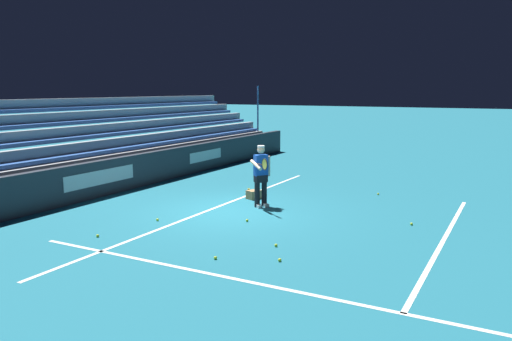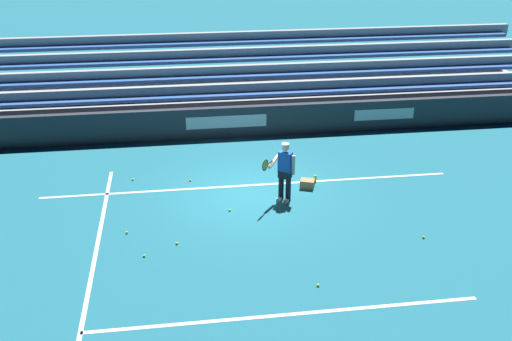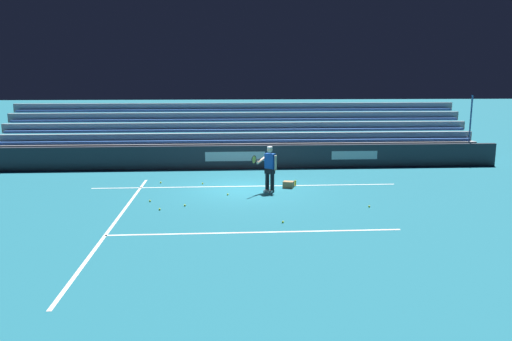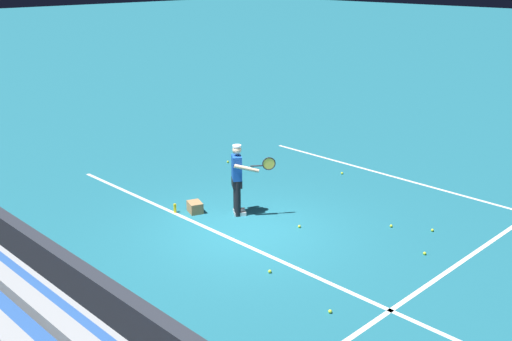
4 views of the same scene
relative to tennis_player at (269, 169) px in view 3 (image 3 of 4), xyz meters
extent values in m
plane|color=#1E6B7F|center=(0.84, -0.56, -0.89)|extent=(160.00, 160.00, 0.00)
cube|color=white|center=(0.84, -1.06, -0.89)|extent=(12.00, 0.10, 0.01)
cube|color=white|center=(4.95, 3.44, -0.89)|extent=(0.10, 12.00, 0.01)
cube|color=white|center=(0.84, 4.94, -0.89)|extent=(8.22, 0.10, 0.01)
cube|color=#2D333D|center=(0.84, -4.99, -0.34)|extent=(24.65, 0.24, 1.10)
cube|color=silver|center=(1.15, -4.86, -0.29)|extent=(2.80, 0.01, 0.44)
cube|color=silver|center=(-4.53, -4.86, -0.29)|extent=(2.20, 0.01, 0.40)
cube|color=#9EA3A8|center=(0.84, -7.19, -0.34)|extent=(23.42, 3.20, 1.10)
cube|color=#2D5BAD|center=(0.84, -5.99, 0.29)|extent=(22.95, 0.40, 0.12)
cube|color=#9EA3A8|center=(0.84, -6.27, 0.43)|extent=(23.42, 0.24, 0.45)
cube|color=#2D5BAD|center=(0.84, -6.79, 0.74)|extent=(22.95, 0.40, 0.12)
cube|color=#9EA3A8|center=(0.84, -7.07, 0.88)|extent=(23.42, 0.24, 0.45)
cube|color=#2D5BAD|center=(0.84, -7.59, 1.19)|extent=(22.95, 0.40, 0.12)
cube|color=#9EA3A8|center=(0.84, -7.87, 1.33)|extent=(23.42, 0.24, 0.45)
cube|color=#2D5BAD|center=(0.84, -8.39, 1.64)|extent=(22.95, 0.40, 0.12)
cube|color=#9EA3A8|center=(0.84, -8.67, 1.78)|extent=(23.42, 0.24, 0.45)
cylinder|color=#4C70B2|center=(-10.52, -5.69, 0.81)|extent=(0.08, 0.08, 3.40)
cylinder|color=black|center=(-0.11, 0.05, -0.45)|extent=(0.15, 0.15, 0.88)
cylinder|color=black|center=(0.07, -0.08, -0.45)|extent=(0.15, 0.15, 0.88)
cube|color=white|center=(-0.08, 0.09, -0.85)|extent=(0.25, 0.29, 0.09)
cube|color=white|center=(0.10, -0.03, -0.85)|extent=(0.25, 0.29, 0.09)
cube|color=black|center=(-0.02, -0.02, -0.09)|extent=(0.40, 0.38, 0.20)
cube|color=#194CB2|center=(-0.02, -0.02, 0.28)|extent=(0.41, 0.38, 0.58)
sphere|color=beige|center=(-0.02, -0.01, 0.71)|extent=(0.21, 0.21, 0.21)
cylinder|color=white|center=(-0.02, -0.01, 0.80)|extent=(0.20, 0.20, 0.05)
cylinder|color=beige|center=(-0.22, 0.13, 0.24)|extent=(0.09, 0.09, 0.56)
cylinder|color=beige|center=(0.29, 0.00, 0.33)|extent=(0.42, 0.53, 0.24)
cylinder|color=black|center=(0.44, 0.19, 0.38)|extent=(0.20, 0.26, 0.03)
torus|color=black|center=(0.60, 0.42, 0.42)|extent=(0.20, 0.27, 0.31)
cylinder|color=#D6D14C|center=(0.60, 0.42, 0.42)|extent=(0.16, 0.22, 0.27)
cube|color=#A87F51|center=(-0.81, -0.66, -0.76)|extent=(0.48, 0.42, 0.26)
sphere|color=#CCE533|center=(2.56, -1.57, -0.86)|extent=(0.07, 0.07, 0.07)
sphere|color=#CCE533|center=(3.01, 1.93, -0.86)|extent=(0.07, 0.07, 0.07)
sphere|color=#CCE533|center=(-0.03, 4.08, -0.86)|extent=(0.07, 0.07, 0.07)
sphere|color=#CCE533|center=(4.26, -1.86, -0.86)|extent=(0.07, 0.07, 0.07)
sphere|color=#CCE533|center=(4.26, 1.24, -0.86)|extent=(0.07, 0.07, 0.07)
sphere|color=#CCE533|center=(-3.10, 2.48, -0.86)|extent=(0.07, 0.07, 0.07)
sphere|color=#CCE533|center=(3.79, 2.39, -0.86)|extent=(0.07, 0.07, 0.07)
sphere|color=#CCE533|center=(1.56, 0.43, -0.86)|extent=(0.07, 0.07, 0.07)
cylinder|color=yellow|center=(-1.14, -1.02, -0.78)|extent=(0.07, 0.07, 0.22)
camera|label=1|loc=(12.00, 6.28, 2.35)|focal=35.00mm
camera|label=2|loc=(2.79, 14.60, 6.98)|focal=42.00mm
camera|label=3|loc=(1.71, 18.21, 3.34)|focal=35.00mm
camera|label=4|loc=(9.67, -9.01, 4.70)|focal=42.00mm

